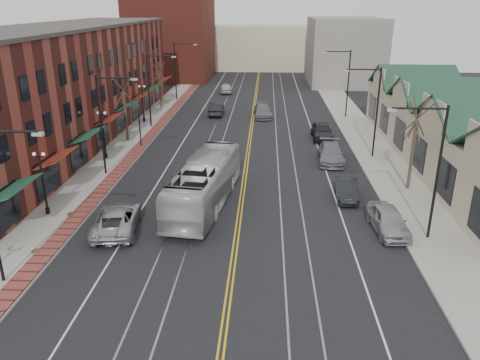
# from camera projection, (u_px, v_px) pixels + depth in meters

# --- Properties ---
(ground) EXTENTS (160.00, 160.00, 0.00)m
(ground) POSITION_uv_depth(u_px,v_px,m) (229.00, 290.00, 23.16)
(ground) COLOR black
(ground) RESTS_ON ground
(sidewalk_left) EXTENTS (4.00, 120.00, 0.15)m
(sidewalk_left) POSITION_uv_depth(u_px,v_px,m) (115.00, 159.00, 42.44)
(sidewalk_left) COLOR gray
(sidewalk_left) RESTS_ON ground
(sidewalk_right) EXTENTS (4.00, 120.00, 0.15)m
(sidewalk_right) POSITION_uv_depth(u_px,v_px,m) (383.00, 164.00, 41.17)
(sidewalk_right) COLOR gray
(sidewalk_right) RESTS_ON ground
(building_left) EXTENTS (10.00, 50.00, 11.00)m
(building_left) POSITION_uv_depth(u_px,v_px,m) (63.00, 85.00, 47.43)
(building_left) COLOR maroon
(building_left) RESTS_ON ground
(building_right) EXTENTS (8.00, 36.00, 4.60)m
(building_right) POSITION_uv_depth(u_px,v_px,m) (456.00, 140.00, 40.07)
(building_right) COLOR beige
(building_right) RESTS_ON ground
(backdrop_left) EXTENTS (14.00, 18.00, 14.00)m
(backdrop_left) POSITION_uv_depth(u_px,v_px,m) (173.00, 39.00, 86.88)
(backdrop_left) COLOR maroon
(backdrop_left) RESTS_ON ground
(backdrop_mid) EXTENTS (22.00, 14.00, 9.00)m
(backdrop_mid) POSITION_uv_depth(u_px,v_px,m) (260.00, 47.00, 100.92)
(backdrop_mid) COLOR beige
(backdrop_mid) RESTS_ON ground
(backdrop_right) EXTENTS (12.00, 16.00, 11.00)m
(backdrop_right) POSITION_uv_depth(u_px,v_px,m) (344.00, 51.00, 81.10)
(backdrop_right) COLOR slate
(backdrop_right) RESTS_ON ground
(streetlight_l_1) EXTENTS (3.33, 0.25, 8.00)m
(streetlight_l_1) POSITION_uv_depth(u_px,v_px,m) (105.00, 115.00, 36.90)
(streetlight_l_1) COLOR black
(streetlight_l_1) RESTS_ON sidewalk_left
(streetlight_l_2) EXTENTS (3.33, 0.25, 8.00)m
(streetlight_l_2) POSITION_uv_depth(u_px,v_px,m) (152.00, 83.00, 51.84)
(streetlight_l_2) COLOR black
(streetlight_l_2) RESTS_ON sidewalk_left
(streetlight_l_3) EXTENTS (3.33, 0.25, 8.00)m
(streetlight_l_3) POSITION_uv_depth(u_px,v_px,m) (178.00, 65.00, 66.78)
(streetlight_l_3) COLOR black
(streetlight_l_3) RESTS_ON sidewalk_left
(streetlight_r_0) EXTENTS (3.33, 0.25, 8.00)m
(streetlight_r_0) POSITION_uv_depth(u_px,v_px,m) (432.00, 160.00, 26.40)
(streetlight_r_0) COLOR black
(streetlight_r_0) RESTS_ON sidewalk_right
(streetlight_r_1) EXTENTS (3.33, 0.25, 8.00)m
(streetlight_r_1) POSITION_uv_depth(u_px,v_px,m) (373.00, 103.00, 41.34)
(streetlight_r_1) COLOR black
(streetlight_r_1) RESTS_ON sidewalk_right
(streetlight_r_2) EXTENTS (3.33, 0.25, 8.00)m
(streetlight_r_2) POSITION_uv_depth(u_px,v_px,m) (345.00, 77.00, 56.27)
(streetlight_r_2) COLOR black
(streetlight_r_2) RESTS_ON sidewalk_right
(lamppost_l_1) EXTENTS (0.84, 0.28, 4.27)m
(lamppost_l_1) POSITION_uv_depth(u_px,v_px,m) (44.00, 185.00, 30.53)
(lamppost_l_1) COLOR black
(lamppost_l_1) RESTS_ON sidewalk_left
(lamppost_l_2) EXTENTS (0.84, 0.28, 4.27)m
(lamppost_l_2) POSITION_uv_depth(u_px,v_px,m) (104.00, 136.00, 41.73)
(lamppost_l_2) COLOR black
(lamppost_l_2) RESTS_ON sidewalk_left
(lamppost_l_3) EXTENTS (0.84, 0.28, 4.27)m
(lamppost_l_3) POSITION_uv_depth(u_px,v_px,m) (143.00, 104.00, 54.80)
(lamppost_l_3) COLOR black
(lamppost_l_3) RESTS_ON sidewalk_left
(tree_left_near) EXTENTS (1.78, 1.37, 6.48)m
(tree_left_near) POSITION_uv_depth(u_px,v_px,m) (125.00, 108.00, 46.85)
(tree_left_near) COLOR #382B21
(tree_left_near) RESTS_ON sidewalk_left
(tree_left_far) EXTENTS (1.66, 1.28, 6.02)m
(tree_left_far) POSITION_uv_depth(u_px,v_px,m) (160.00, 84.00, 61.87)
(tree_left_far) COLOR #382B21
(tree_left_far) RESTS_ON sidewalk_left
(tree_right_mid) EXTENTS (1.90, 1.46, 6.93)m
(tree_right_mid) POSITION_uv_depth(u_px,v_px,m) (414.00, 142.00, 34.24)
(tree_right_mid) COLOR #382B21
(tree_right_mid) RESTS_ON sidewalk_right
(manhole_mid) EXTENTS (0.60, 0.60, 0.02)m
(manhole_mid) POSITION_uv_depth(u_px,v_px,m) (37.00, 251.00, 26.50)
(manhole_mid) COLOR #592D19
(manhole_mid) RESTS_ON sidewalk_left
(manhole_far) EXTENTS (0.60, 0.60, 0.02)m
(manhole_far) POSITION_uv_depth(u_px,v_px,m) (71.00, 214.00, 31.17)
(manhole_far) COLOR #592D19
(manhole_far) RESTS_ON sidewalk_left
(traffic_signal) EXTENTS (0.18, 0.15, 3.80)m
(traffic_signal) POSITION_uv_depth(u_px,v_px,m) (140.00, 124.00, 45.30)
(traffic_signal) COLOR black
(traffic_signal) RESTS_ON sidewalk_left
(transit_bus) EXTENTS (4.28, 12.10, 3.30)m
(transit_bus) POSITION_uv_depth(u_px,v_px,m) (205.00, 183.00, 32.34)
(transit_bus) COLOR silver
(transit_bus) RESTS_ON ground
(parked_suv) EXTENTS (3.29, 5.84, 1.54)m
(parked_suv) POSITION_uv_depth(u_px,v_px,m) (117.00, 219.00, 29.02)
(parked_suv) COLOR #A5A9AC
(parked_suv) RESTS_ON ground
(parked_car_a) EXTENTS (2.18, 4.71, 1.56)m
(parked_car_a) POSITION_uv_depth(u_px,v_px,m) (388.00, 220.00, 28.82)
(parked_car_a) COLOR #9EA0A5
(parked_car_a) RESTS_ON ground
(parked_car_b) EXTENTS (1.73, 4.21, 1.35)m
(parked_car_b) POSITION_uv_depth(u_px,v_px,m) (347.00, 190.00, 33.82)
(parked_car_b) COLOR black
(parked_car_b) RESTS_ON ground
(parked_car_c) EXTENTS (2.53, 5.55, 1.58)m
(parked_car_c) POSITION_uv_depth(u_px,v_px,m) (331.00, 153.00, 41.63)
(parked_car_c) COLOR slate
(parked_car_c) RESTS_ON ground
(parked_car_d) EXTENTS (2.03, 5.02, 1.71)m
(parked_car_d) POSITION_uv_depth(u_px,v_px,m) (322.00, 131.00, 48.70)
(parked_car_d) COLOR black
(parked_car_d) RESTS_ON ground
(distant_car_left) EXTENTS (1.79, 4.83, 1.58)m
(distant_car_left) POSITION_uv_depth(u_px,v_px,m) (216.00, 109.00, 59.12)
(distant_car_left) COLOR black
(distant_car_left) RESTS_ON ground
(distant_car_right) EXTENTS (2.58, 5.40, 1.52)m
(distant_car_right) POSITION_uv_depth(u_px,v_px,m) (263.00, 111.00, 58.07)
(distant_car_right) COLOR slate
(distant_car_right) RESTS_ON ground
(distant_car_far) EXTENTS (2.39, 4.79, 1.57)m
(distant_car_far) POSITION_uv_depth(u_px,v_px,m) (226.00, 88.00, 73.64)
(distant_car_far) COLOR #ADB1B5
(distant_car_far) RESTS_ON ground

